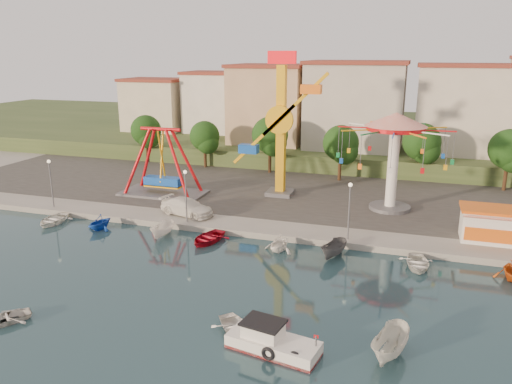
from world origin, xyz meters
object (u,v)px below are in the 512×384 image
at_px(pirate_ship_ride, 162,163).
at_px(skiff, 391,345).
at_px(wave_swinger, 395,139).
at_px(van, 187,207).
at_px(rowboat_a, 236,328).
at_px(kamikaze_tower, 284,129).
at_px(cabin_motorboat, 271,343).

height_order(pirate_ship_ride, skiff, pirate_ship_ride).
height_order(wave_swinger, skiff, wave_swinger).
bearing_deg(van, rowboat_a, -132.60).
distance_m(pirate_ship_ride, kamikaze_tower, 14.78).
xyz_separation_m(kamikaze_tower, rowboat_a, (4.64, -28.97, -8.09)).
xyz_separation_m(rowboat_a, skiff, (9.31, 0.20, 0.47)).
distance_m(kamikaze_tower, skiff, 32.88).
height_order(cabin_motorboat, skiff, cabin_motorboat).
relative_size(pirate_ship_ride, rowboat_a, 2.87).
bearing_deg(cabin_motorboat, kamikaze_tower, 113.76).
distance_m(pirate_ship_ride, cabin_motorboat, 33.88).
xyz_separation_m(kamikaze_tower, wave_swinger, (12.35, -1.62, -0.26)).
bearing_deg(van, skiff, -116.52).
height_order(kamikaze_tower, cabin_motorboat, kamikaze_tower).
distance_m(kamikaze_tower, rowboat_a, 30.44).
bearing_deg(pirate_ship_ride, rowboat_a, -53.96).
height_order(kamikaze_tower, skiff, kamikaze_tower).
bearing_deg(pirate_ship_ride, wave_swinger, 4.68).
height_order(pirate_ship_ride, rowboat_a, pirate_ship_ride).
height_order(wave_swinger, rowboat_a, wave_swinger).
relative_size(kamikaze_tower, van, 2.79).
relative_size(skiff, van, 0.72).
relative_size(rowboat_a, skiff, 0.81).
distance_m(wave_swinger, cabin_motorboat, 29.95).
relative_size(kamikaze_tower, skiff, 3.85).
xyz_separation_m(wave_swinger, van, (-20.01, -8.44, -6.74)).
height_order(pirate_ship_ride, van, pirate_ship_ride).
bearing_deg(rowboat_a, kamikaze_tower, 54.77).
xyz_separation_m(pirate_ship_ride, van, (6.05, -6.30, -2.93)).
bearing_deg(van, kamikaze_tower, -22.88).
height_order(rowboat_a, van, van).
bearing_deg(kamikaze_tower, wave_swinger, -7.48).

